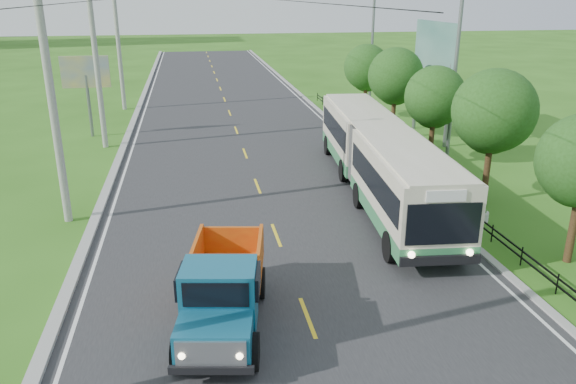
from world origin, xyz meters
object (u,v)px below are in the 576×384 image
object	(u,v)px
streetlight_mid	(452,75)
bus	(379,155)
planter_mid	(409,161)
dump_truck	(223,286)
billboard_right	(435,54)
tree_back	(367,70)
billboard_left	(86,77)
planter_far	(365,128)
tree_third	(493,115)
pole_near	(53,99)
streetlight_far	(370,49)
planter_near	(481,214)
tree_fifth	(396,78)
pole_far	(119,45)
pole_mid	(97,63)
tree_fourth	(435,100)

from	to	relation	value
streetlight_mid	bus	world-z (taller)	streetlight_mid
planter_mid	dump_truck	bearing A→B (deg)	-128.19
billboard_right	bus	size ratio (longest dim) A/B	0.43
tree_back	bus	xyz separation A→B (m)	(-4.45, -16.32, -1.70)
tree_back	billboard_left	world-z (taller)	tree_back
planter_far	bus	distance (m)	12.70
billboard_right	dump_truck	xyz separation A→B (m)	(-14.72, -20.01, -4.04)
tree_third	bus	size ratio (longest dim) A/B	0.35
pole_near	dump_truck	world-z (taller)	pole_near
streetlight_far	planter_near	distance (m)	22.57
bus	dump_truck	distance (m)	12.59
tree_third	planter_near	size ratio (longest dim) A/B	8.96
pole_near	planter_near	bearing A→B (deg)	-10.09
tree_fifth	billboard_right	xyz separation A→B (m)	(2.44, -0.14, 1.49)
planter_mid	billboard_right	bearing A→B (deg)	58.34
tree_third	billboard_right	xyz separation A→B (m)	(2.44, 11.86, 1.36)
pole_far	planter_mid	bearing A→B (deg)	-48.41
pole_mid	billboard_left	size ratio (longest dim) A/B	1.92
planter_near	planter_far	xyz separation A→B (m)	(0.00, 16.00, 0.00)
billboard_left	bus	xyz separation A→B (m)	(14.91, -14.18, -1.92)
pole_far	planter_far	bearing A→B (deg)	-33.12
pole_far	pole_near	bearing A→B (deg)	-90.00
tree_fifth	streetlight_far	distance (m)	7.97
planter_mid	streetlight_far	bearing A→B (deg)	81.70
planter_near	dump_truck	size ratio (longest dim) A/B	0.12
streetlight_far	planter_mid	xyz separation A→B (m)	(-2.04, -14.00, -4.62)
billboard_right	pole_far	bearing A→B (deg)	147.70
pole_near	pole_mid	xyz separation A→B (m)	(0.00, 12.00, 0.00)
pole_far	dump_truck	xyz separation A→B (m)	(5.84, -33.01, -3.79)
pole_far	tree_third	size ratio (longest dim) A/B	1.67
streetlight_mid	tree_fourth	bearing A→B (deg)	169.85
planter_far	dump_truck	distance (m)	24.64
tree_fourth	pole_far	bearing A→B (deg)	133.85
streetlight_mid	planter_mid	size ratio (longest dim) A/B	13.54
pole_near	tree_back	distance (m)	24.98
tree_third	tree_back	distance (m)	18.00
tree_fifth	dump_truck	xyz separation A→B (m)	(-12.28, -20.15, -2.55)
tree_third	tree_fourth	distance (m)	6.01
tree_fifth	streetlight_mid	xyz separation A→B (m)	(0.79, -6.14, 1.05)
streetlight_mid	pole_near	bearing A→B (deg)	-165.19
tree_third	dump_truck	xyz separation A→B (m)	(-12.28, -8.15, -2.69)
tree_fifth	dump_truck	bearing A→B (deg)	-121.35
tree_fifth	planter_near	size ratio (longest dim) A/B	8.66
planter_mid	billboard_right	distance (m)	8.68
tree_fifth	streetlight_far	size ratio (longest dim) A/B	0.64
billboard_left	billboard_right	world-z (taller)	billboard_right
pole_mid	planter_near	distance (m)	23.08
planter_mid	billboard_left	distance (m)	20.99
pole_mid	dump_truck	xyz separation A→B (m)	(5.84, -21.01, -3.79)
streetlight_far	billboard_right	distance (m)	8.18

